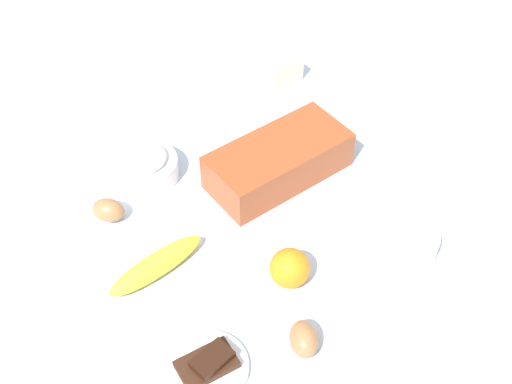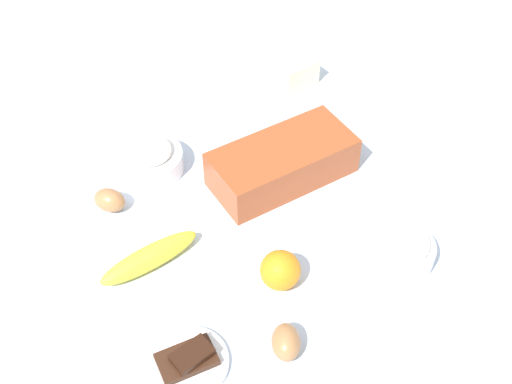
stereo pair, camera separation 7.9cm
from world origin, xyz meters
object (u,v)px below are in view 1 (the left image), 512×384
object	(u,v)px
orange_fruit	(290,268)
butter_block	(280,71)
banana	(156,265)
loaf_pan	(279,160)
sugar_bowl	(404,238)
flour_bowl	(145,165)
egg_near_butter	(108,210)
chocolate_plate	(208,366)
egg_beside_bowl	(304,339)

from	to	relation	value
orange_fruit	butter_block	xyz separation A→B (m)	(0.35, 0.45, -0.00)
orange_fruit	banana	bearing A→B (deg)	136.87
loaf_pan	banana	xyz separation A→B (m)	(-0.32, -0.05, -0.02)
sugar_bowl	banana	world-z (taller)	sugar_bowl
loaf_pan	butter_block	size ratio (longest dim) A/B	3.15
banana	butter_block	bearing A→B (deg)	29.02
flour_bowl	banana	distance (m)	0.24
banana	egg_near_butter	size ratio (longest dim) A/B	3.06
butter_block	chocolate_plate	size ratio (longest dim) A/B	0.69
loaf_pan	egg_near_butter	bearing A→B (deg)	162.73
sugar_bowl	egg_beside_bowl	size ratio (longest dim) A/B	1.91
flour_bowl	orange_fruit	xyz separation A→B (m)	(0.06, -0.37, 0.00)
banana	orange_fruit	distance (m)	0.23
sugar_bowl	egg_near_butter	bearing A→B (deg)	133.04
flour_bowl	sugar_bowl	xyz separation A→B (m)	(0.26, -0.45, 0.00)
butter_block	egg_near_butter	bearing A→B (deg)	-166.35
sugar_bowl	orange_fruit	bearing A→B (deg)	159.35
sugar_bowl	banana	distance (m)	0.43
sugar_bowl	chocolate_plate	world-z (taller)	sugar_bowl
loaf_pan	banana	distance (m)	0.32
sugar_bowl	butter_block	distance (m)	0.54
flour_bowl	sugar_bowl	world-z (taller)	sugar_bowl
flour_bowl	egg_near_butter	size ratio (longest dim) A/B	2.09
egg_near_butter	egg_beside_bowl	bearing A→B (deg)	-76.81
banana	orange_fruit	world-z (taller)	orange_fruit
flour_bowl	loaf_pan	bearing A→B (deg)	-38.24
flour_bowl	chocolate_plate	distance (m)	0.45
sugar_bowl	orange_fruit	xyz separation A→B (m)	(-0.20, 0.08, 0.00)
egg_near_butter	sugar_bowl	bearing A→B (deg)	-46.96
sugar_bowl	loaf_pan	bearing A→B (deg)	99.88
flour_bowl	butter_block	world-z (taller)	flour_bowl
banana	loaf_pan	bearing A→B (deg)	9.30
banana	orange_fruit	size ratio (longest dim) A/B	2.72
flour_bowl	butter_block	distance (m)	0.41
orange_fruit	butter_block	size ratio (longest dim) A/B	0.78
loaf_pan	egg_near_butter	size ratio (longest dim) A/B	4.57
flour_bowl	banana	xyz separation A→B (m)	(-0.11, -0.21, -0.01)
orange_fruit	chocolate_plate	distance (m)	0.22
banana	chocolate_plate	world-z (taller)	banana
butter_block	banana	bearing A→B (deg)	-150.98
egg_near_butter	chocolate_plate	distance (m)	0.37
banana	chocolate_plate	size ratio (longest dim) A/B	1.46
butter_block	orange_fruit	bearing A→B (deg)	-128.33
butter_block	loaf_pan	bearing A→B (deg)	-130.48
banana	sugar_bowl	bearing A→B (deg)	-32.30
orange_fruit	chocolate_plate	size ratio (longest dim) A/B	0.54
loaf_pan	orange_fruit	world-z (taller)	loaf_pan
sugar_bowl	butter_block	bearing A→B (deg)	73.71
butter_block	chocolate_plate	xyz separation A→B (m)	(-0.56, -0.50, -0.02)
loaf_pan	flour_bowl	distance (m)	0.26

